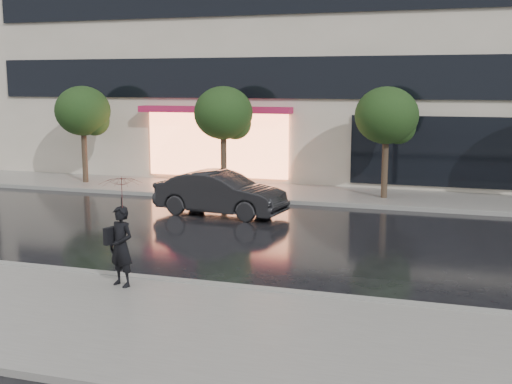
% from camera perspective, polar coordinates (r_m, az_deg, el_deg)
% --- Properties ---
extents(ground, '(120.00, 120.00, 0.00)m').
position_cam_1_polar(ground, '(14.25, -5.51, -7.11)').
color(ground, black).
rests_on(ground, ground).
extents(sidewalk_near, '(60.00, 4.50, 0.12)m').
position_cam_1_polar(sidewalk_near, '(11.47, -11.96, -11.19)').
color(sidewalk_near, slate).
rests_on(sidewalk_near, ground).
extents(sidewalk_far, '(60.00, 3.50, 0.12)m').
position_cam_1_polar(sidewalk_far, '(23.76, 4.15, -0.15)').
color(sidewalk_far, slate).
rests_on(sidewalk_far, ground).
extents(curb_near, '(60.00, 0.25, 0.14)m').
position_cam_1_polar(curb_near, '(13.35, -7.20, -7.99)').
color(curb_near, gray).
rests_on(curb_near, ground).
extents(curb_far, '(60.00, 0.25, 0.14)m').
position_cam_1_polar(curb_far, '(22.09, 3.10, -0.86)').
color(curb_far, gray).
rests_on(curb_far, ground).
extents(tree_far_west, '(2.20, 2.20, 3.99)m').
position_cam_1_polar(tree_far_west, '(26.75, -15.00, 6.82)').
color(tree_far_west, '#33261C').
rests_on(tree_far_west, ground).
extents(tree_mid_west, '(2.20, 2.20, 3.99)m').
position_cam_1_polar(tree_mid_west, '(24.08, -2.76, 6.85)').
color(tree_mid_west, '#33261C').
rests_on(tree_mid_west, ground).
extents(tree_mid_east, '(2.20, 2.20, 3.99)m').
position_cam_1_polar(tree_mid_east, '(22.72, 11.69, 6.50)').
color(tree_mid_east, '#33261C').
rests_on(tree_mid_east, ground).
extents(parked_car, '(4.30, 1.95, 1.37)m').
position_cam_1_polar(parked_car, '(20.14, -3.18, -0.11)').
color(parked_car, black).
rests_on(parked_car, ground).
extents(pedestrian_with_umbrella, '(1.05, 1.06, 2.20)m').
position_cam_1_polar(pedestrian_with_umbrella, '(12.79, -11.91, -2.17)').
color(pedestrian_with_umbrella, black).
rests_on(pedestrian_with_umbrella, sidewalk_near).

